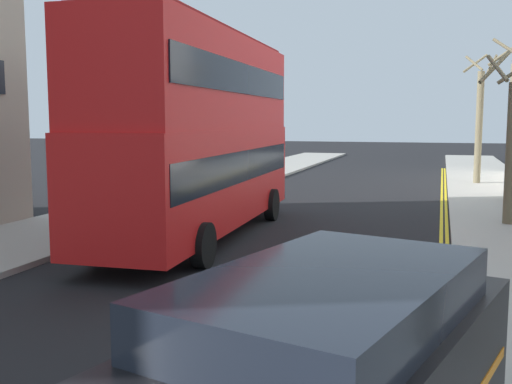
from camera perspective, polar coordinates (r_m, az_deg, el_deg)
name	(u,v)px	position (r m, az deg, el deg)	size (l,w,h in m)	color
sidewalk_left	(96,220)	(20.23, -14.94, -2.55)	(4.00, 80.00, 0.14)	#ADA89E
kerb_line_outer	(448,258)	(15.25, 17.70, -5.94)	(0.10, 56.00, 0.01)	yellow
kerb_line_inner	(441,257)	(15.25, 17.10, -5.92)	(0.10, 56.00, 0.01)	yellow
double_decker_bus_away	(200,129)	(16.76, -5.29, 5.92)	(3.14, 10.90, 5.64)	red
street_tree_mid	(512,140)	(19.79, 23.06, 4.55)	(1.88, 1.87, 5.30)	#6B6047
street_tree_far	(512,124)	(25.70, 23.10, 5.93)	(1.70, 1.96, 6.39)	#6B6047
street_tree_distant	(479,122)	(32.15, 20.36, 6.21)	(1.59, 1.70, 6.44)	#6B6047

